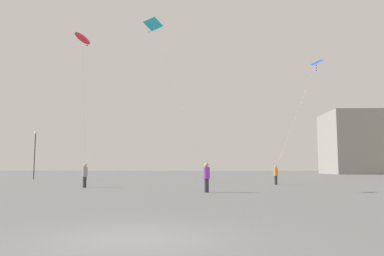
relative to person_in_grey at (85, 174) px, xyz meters
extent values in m
plane|color=slate|center=(8.46, -19.58, -0.98)|extent=(300.00, 300.00, 0.00)
cylinder|color=#2D2D33|center=(0.00, 0.00, -0.57)|extent=(0.27, 0.27, 0.81)
cylinder|color=gray|center=(0.00, 0.00, 0.19)|extent=(0.39, 0.39, 0.71)
sphere|color=tan|center=(0.00, 0.00, 0.67)|extent=(0.27, 0.27, 0.27)
cylinder|color=#2D2D33|center=(14.95, 5.98, -0.59)|extent=(0.25, 0.25, 0.77)
cylinder|color=orange|center=(14.95, 5.98, 0.12)|extent=(0.37, 0.37, 0.67)
sphere|color=tan|center=(14.95, 5.98, 0.58)|extent=(0.25, 0.25, 0.25)
cylinder|color=#2D2D33|center=(9.39, -4.62, -0.57)|extent=(0.27, 0.27, 0.82)
cylinder|color=purple|center=(9.39, -4.62, 0.20)|extent=(0.39, 0.39, 0.71)
sphere|color=tan|center=(9.39, -4.62, 0.69)|extent=(0.27, 0.27, 0.27)
cone|color=red|center=(1.00, -3.69, 9.31)|extent=(1.32, 1.47, 1.03)
sphere|color=red|center=(1.12, -3.76, 9.10)|extent=(0.10, 0.10, 0.10)
sphere|color=red|center=(1.24, -3.83, 8.89)|extent=(0.10, 0.10, 0.10)
sphere|color=red|center=(1.37, -3.89, 8.68)|extent=(0.10, 0.10, 0.10)
cylinder|color=silver|center=(0.50, -1.84, 4.81)|extent=(1.02, 3.71, 8.99)
pyramid|color=blue|center=(18.82, 6.25, 9.96)|extent=(1.29, 1.44, 0.53)
sphere|color=blue|center=(18.86, 6.40, 9.73)|extent=(0.10, 0.10, 0.10)
sphere|color=blue|center=(18.88, 6.54, 9.52)|extent=(0.10, 0.10, 0.10)
sphere|color=blue|center=(18.90, 6.68, 9.31)|extent=(0.10, 0.10, 0.10)
cylinder|color=silver|center=(16.89, 6.12, 5.13)|extent=(3.91, 0.30, 9.62)
pyramid|color=#1EB2C6|center=(5.91, -4.29, 9.83)|extent=(1.08, 0.91, 0.62)
sphere|color=#1EB2C6|center=(5.85, -4.43, 9.60)|extent=(0.10, 0.10, 0.10)
sphere|color=#1EB2C6|center=(5.79, -4.56, 9.39)|extent=(0.10, 0.10, 0.10)
sphere|color=#1EB2C6|center=(5.72, -4.68, 9.18)|extent=(0.10, 0.10, 0.10)
cylinder|color=silver|center=(7.66, -4.47, 5.07)|extent=(3.49, 0.33, 9.50)
cube|color=gray|center=(43.46, 61.60, 6.05)|extent=(19.61, 15.12, 14.06)
cylinder|color=#2D2D30|center=(-13.21, 17.52, 1.86)|extent=(0.12, 0.12, 5.69)
sphere|color=#EAE5C6|center=(-13.21, 17.52, 4.86)|extent=(0.36, 0.36, 0.36)
camera|label=1|loc=(10.50, -27.62, 0.55)|focal=35.13mm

